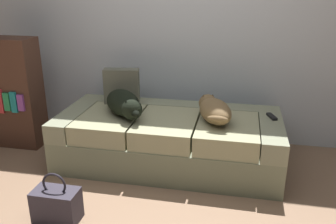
{
  "coord_description": "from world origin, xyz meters",
  "views": [
    {
      "loc": [
        0.6,
        -1.87,
        1.61
      ],
      "look_at": [
        0.0,
        1.03,
        0.52
      ],
      "focal_mm": 38.36,
      "sensor_mm": 36.0,
      "label": 1
    }
  ],
  "objects_px": {
    "couch": "(169,139)",
    "dog_tan": "(214,110)",
    "handbag": "(57,205)",
    "throw_pillow": "(122,86)",
    "bookshelf": "(12,93)",
    "tv_remote": "(272,116)",
    "dog_dark": "(125,104)"
  },
  "relations": [
    {
      "from": "tv_remote",
      "to": "couch",
      "type": "bearing_deg",
      "value": 168.31
    },
    {
      "from": "bookshelf",
      "to": "tv_remote",
      "type": "bearing_deg",
      "value": 0.55
    },
    {
      "from": "couch",
      "to": "throw_pillow",
      "type": "height_order",
      "value": "throw_pillow"
    },
    {
      "from": "tv_remote",
      "to": "throw_pillow",
      "type": "bearing_deg",
      "value": 155.08
    },
    {
      "from": "handbag",
      "to": "bookshelf",
      "type": "distance_m",
      "value": 1.57
    },
    {
      "from": "bookshelf",
      "to": "throw_pillow",
      "type": "bearing_deg",
      "value": 8.09
    },
    {
      "from": "couch",
      "to": "bookshelf",
      "type": "distance_m",
      "value": 1.66
    },
    {
      "from": "dog_dark",
      "to": "dog_tan",
      "type": "height_order",
      "value": "dog_dark"
    },
    {
      "from": "dog_tan",
      "to": "bookshelf",
      "type": "distance_m",
      "value": 2.04
    },
    {
      "from": "couch",
      "to": "throw_pillow",
      "type": "relative_size",
      "value": 5.84
    },
    {
      "from": "couch",
      "to": "tv_remote",
      "type": "bearing_deg",
      "value": 7.91
    },
    {
      "from": "dog_tan",
      "to": "tv_remote",
      "type": "distance_m",
      "value": 0.54
    },
    {
      "from": "dog_tan",
      "to": "handbag",
      "type": "distance_m",
      "value": 1.46
    },
    {
      "from": "handbag",
      "to": "tv_remote",
      "type": "bearing_deg",
      "value": 37.17
    },
    {
      "from": "dog_dark",
      "to": "handbag",
      "type": "bearing_deg",
      "value": -102.8
    },
    {
      "from": "couch",
      "to": "tv_remote",
      "type": "relative_size",
      "value": 13.24
    },
    {
      "from": "dog_tan",
      "to": "throw_pillow",
      "type": "xyz_separation_m",
      "value": [
        -0.93,
        0.31,
        0.07
      ]
    },
    {
      "from": "couch",
      "to": "handbag",
      "type": "distance_m",
      "value": 1.18
    },
    {
      "from": "bookshelf",
      "to": "handbag",
      "type": "bearing_deg",
      "value": -47.33
    },
    {
      "from": "dog_tan",
      "to": "throw_pillow",
      "type": "relative_size",
      "value": 1.63
    },
    {
      "from": "dog_dark",
      "to": "throw_pillow",
      "type": "distance_m",
      "value": 0.37
    },
    {
      "from": "tv_remote",
      "to": "bookshelf",
      "type": "xyz_separation_m",
      "value": [
        -2.53,
        -0.02,
        0.07
      ]
    },
    {
      "from": "handbag",
      "to": "dog_dark",
      "type": "bearing_deg",
      "value": 77.2
    },
    {
      "from": "tv_remote",
      "to": "bookshelf",
      "type": "height_order",
      "value": "bookshelf"
    },
    {
      "from": "bookshelf",
      "to": "dog_tan",
      "type": "bearing_deg",
      "value": -4.21
    },
    {
      "from": "couch",
      "to": "dog_tan",
      "type": "relative_size",
      "value": 3.58
    },
    {
      "from": "dog_dark",
      "to": "tv_remote",
      "type": "xyz_separation_m",
      "value": [
        1.29,
        0.2,
        -0.1
      ]
    },
    {
      "from": "dog_tan",
      "to": "dog_dark",
      "type": "bearing_deg",
      "value": -178.01
    },
    {
      "from": "handbag",
      "to": "bookshelf",
      "type": "xyz_separation_m",
      "value": [
        -1.03,
        1.11,
        0.42
      ]
    },
    {
      "from": "handbag",
      "to": "bookshelf",
      "type": "relative_size",
      "value": 0.34
    },
    {
      "from": "throw_pillow",
      "to": "bookshelf",
      "type": "xyz_separation_m",
      "value": [
        -1.1,
        -0.16,
        -0.09
      ]
    },
    {
      "from": "throw_pillow",
      "to": "bookshelf",
      "type": "bearing_deg",
      "value": -171.91
    }
  ]
}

